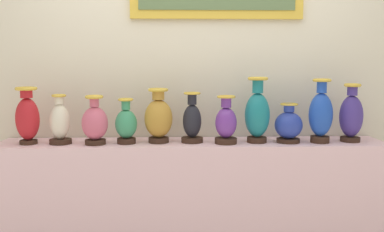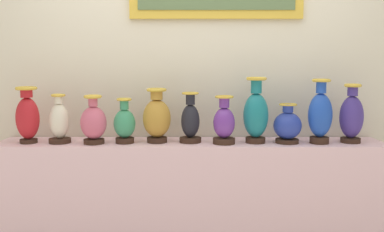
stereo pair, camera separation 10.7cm
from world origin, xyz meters
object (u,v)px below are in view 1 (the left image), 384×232
vase_onyx (192,122)px  vase_ivory (60,123)px  vase_indigo (351,116)px  vase_rose (95,123)px  vase_ochre (158,118)px  vase_cobalt (289,125)px  vase_violet (226,123)px  vase_teal (257,114)px  vase_jade (126,124)px  vase_sapphire (321,114)px  vase_crimson (27,117)px

vase_onyx → vase_ivory: bearing=-178.6°
vase_onyx → vase_indigo: size_ratio=0.86×
vase_rose → vase_ochre: vase_ochre is taller
vase_cobalt → vase_ivory: bearing=179.9°
vase_rose → vase_indigo: (1.73, 0.04, 0.04)m
vase_ivory → vase_violet: vase_ivory is taller
vase_onyx → vase_teal: bearing=-2.3°
vase_rose → vase_jade: 0.20m
vase_violet → vase_sapphire: size_ratio=0.75×
vase_onyx → vase_violet: size_ratio=1.06×
vase_teal → vase_crimson: bearing=-179.7°
vase_cobalt → vase_crimson: bearing=-180.0°
vase_onyx → vase_jade: bearing=-176.6°
vase_crimson → vase_onyx: (1.09, 0.03, -0.04)m
vase_jade → vase_violet: (0.67, -0.02, 0.01)m
vase_teal → vase_sapphire: (0.43, -0.02, -0.00)m
vase_jade → vase_teal: bearing=0.6°
vase_onyx → vase_crimson: bearing=-178.6°
vase_jade → vase_teal: 0.88m
vase_ivory → vase_rose: vase_ivory is taller
vase_crimson → vase_jade: (0.65, -0.00, -0.05)m
vase_ivory → vase_onyx: (0.88, 0.02, 0.00)m
vase_ivory → vase_teal: (1.32, 0.00, 0.05)m
vase_rose → vase_sapphire: (1.51, 0.01, 0.05)m
vase_rose → vase_ochre: 0.42m
vase_crimson → vase_ochre: vase_crimson is taller
vase_ivory → vase_sapphire: (1.75, -0.02, 0.05)m
vase_ivory → vase_indigo: 1.97m
vase_crimson → vase_jade: vase_crimson is taller
vase_teal → vase_indigo: size_ratio=1.11×
vase_sapphire → vase_rose: bearing=-179.5°
vase_crimson → vase_teal: vase_teal is taller
vase_rose → vase_onyx: (0.65, 0.05, -0.00)m
vase_rose → vase_crimson: bearing=176.7°
vase_ivory → vase_ochre: (0.65, 0.02, 0.03)m
vase_ochre → vase_cobalt: bearing=-1.7°
vase_ochre → vase_crimson: bearing=-178.3°
vase_teal → vase_cobalt: vase_teal is taller
vase_crimson → vase_teal: size_ratio=0.86×
vase_ivory → vase_sapphire: size_ratio=0.77×
vase_ochre → vase_indigo: size_ratio=0.93×
vase_indigo → vase_rose: bearing=-178.6°
vase_crimson → vase_jade: size_ratio=1.25×
vase_cobalt → vase_sapphire: bearing=-3.1°
vase_crimson → vase_ivory: 0.21m
vase_jade → vase_onyx: vase_onyx is taller
vase_violet → vase_teal: bearing=8.6°
vase_ivory → vase_sapphire: vase_sapphire is taller
vase_ivory → vase_indigo: (1.97, 0.01, 0.04)m
vase_ivory → vase_jade: vase_ivory is taller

